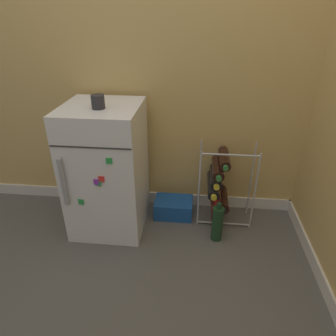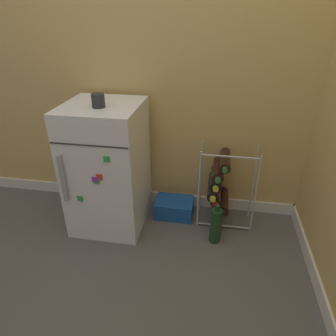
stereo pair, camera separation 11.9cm
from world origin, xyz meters
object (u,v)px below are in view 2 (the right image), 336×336
(soda_box, at_px, (174,208))
(mini_fridge, at_px, (108,167))
(loose_bottle_floor, at_px, (216,225))
(wine_rack, at_px, (218,187))
(fridge_top_cup, at_px, (98,101))

(soda_box, bearing_deg, mini_fridge, -163.02)
(mini_fridge, relative_size, loose_bottle_floor, 3.01)
(wine_rack, xyz_separation_m, loose_bottle_floor, (0.00, -0.23, -0.16))
(mini_fridge, xyz_separation_m, soda_box, (0.44, 0.13, -0.37))
(fridge_top_cup, distance_m, loose_bottle_floor, 1.08)
(mini_fridge, relative_size, soda_box, 3.12)
(wine_rack, distance_m, fridge_top_cup, 0.98)
(wine_rack, xyz_separation_m, soda_box, (-0.31, 0.01, -0.23))
(mini_fridge, relative_size, wine_rack, 1.49)
(wine_rack, relative_size, loose_bottle_floor, 2.03)
(wine_rack, relative_size, soda_box, 2.10)
(mini_fridge, relative_size, fridge_top_cup, 10.94)
(soda_box, bearing_deg, wine_rack, -2.65)
(soda_box, distance_m, loose_bottle_floor, 0.40)
(mini_fridge, xyz_separation_m, fridge_top_cup, (0.01, -0.06, 0.48))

